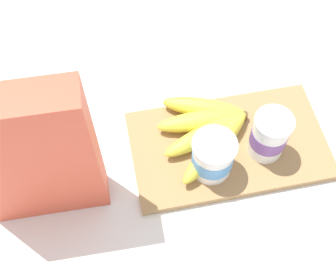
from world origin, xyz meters
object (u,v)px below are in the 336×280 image
Objects in this scene: cereal_box at (31,159)px; yogurt_cup_front at (269,136)px; yogurt_cup_back at (213,157)px; banana_bunch at (207,128)px; cutting_board at (228,145)px.

yogurt_cup_front is (-0.39, -0.02, -0.09)m from cereal_box.
yogurt_cup_back is 0.08m from banana_bunch.
cutting_board is 4.25× the size of yogurt_cup_back.
cutting_board is 0.09m from yogurt_cup_front.
yogurt_cup_back reaches higher than banana_bunch.
cereal_box is 0.40m from yogurt_cup_front.
yogurt_cup_front is at bearing 158.01° from cutting_board.
banana_bunch is (0.04, -0.03, 0.03)m from cutting_board.
banana_bunch is (0.10, -0.05, -0.03)m from yogurt_cup_front.
yogurt_cup_back is at bearing 43.26° from cutting_board.
cutting_board is 0.36m from cereal_box.
cereal_box is 3.09× the size of yogurt_cup_front.
cutting_board is 3.73× the size of yogurt_cup_front.
cutting_board is 1.21× the size of cereal_box.
yogurt_cup_front is 0.11m from banana_bunch.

